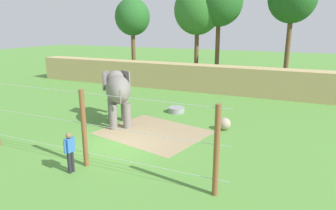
% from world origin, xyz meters
% --- Properties ---
extents(ground_plane, '(120.00, 120.00, 0.00)m').
position_xyz_m(ground_plane, '(0.00, 0.00, 0.00)').
color(ground_plane, '#518938').
extents(dirt_patch, '(6.24, 5.50, 0.01)m').
position_xyz_m(dirt_patch, '(0.64, 2.27, 0.00)').
color(dirt_patch, '#937F5B').
rests_on(dirt_patch, ground).
extents(embankment_wall, '(36.00, 1.80, 2.32)m').
position_xyz_m(embankment_wall, '(0.00, 13.86, 1.16)').
color(embankment_wall, tan).
rests_on(embankment_wall, ground).
extents(elephant, '(3.15, 3.54, 3.00)m').
position_xyz_m(elephant, '(-2.03, 2.95, 1.98)').
color(elephant, slate).
rests_on(elephant, ground).
extents(enrichment_ball, '(0.70, 0.70, 0.70)m').
position_xyz_m(enrichment_ball, '(4.08, 4.32, 0.35)').
color(enrichment_ball, gray).
rests_on(enrichment_ball, ground).
extents(cable_fence, '(11.95, 0.21, 3.27)m').
position_xyz_m(cable_fence, '(-0.03, -2.51, 1.64)').
color(cable_fence, brown).
rests_on(cable_fence, ground).
extents(zookeeper, '(0.23, 0.58, 1.67)m').
position_xyz_m(zookeeper, '(-0.23, -3.25, 0.93)').
color(zookeeper, '#232328').
rests_on(zookeeper, ground).
extents(water_tub, '(1.10, 1.10, 0.35)m').
position_xyz_m(water_tub, '(0.23, 6.47, 0.18)').
color(water_tub, gray).
rests_on(water_tub, ground).
extents(tree_far_left, '(4.74, 4.74, 9.70)m').
position_xyz_m(tree_far_left, '(-2.71, 18.84, 7.17)').
color(tree_far_left, brown).
rests_on(tree_far_left, ground).
extents(tree_left_of_centre, '(3.75, 3.75, 8.54)m').
position_xyz_m(tree_left_of_centre, '(-9.65, 17.64, 6.50)').
color(tree_left_of_centre, brown).
rests_on(tree_left_of_centre, ground).
extents(tree_right_of_centre, '(4.70, 4.70, 10.49)m').
position_xyz_m(tree_right_of_centre, '(-0.61, 19.34, 7.97)').
color(tree_right_of_centre, brown).
rests_on(tree_right_of_centre, ground).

